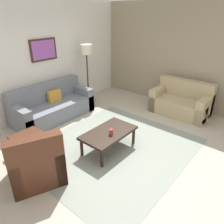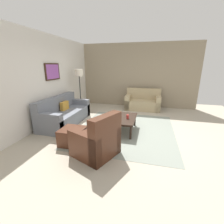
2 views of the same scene
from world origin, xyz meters
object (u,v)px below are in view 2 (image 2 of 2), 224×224
armchair_leather (98,142)px  coffee_table (124,119)px  ottoman (73,136)px  couch_loveseat (143,102)px  framed_artwork (53,72)px  cup (128,117)px  lamp_standing (79,77)px  couch_main (63,114)px

armchair_leather → coffee_table: (1.41, -0.31, 0.05)m
ottoman → couch_loveseat: bearing=-21.6°
ottoman → framed_artwork: bearing=43.5°
coffee_table → ottoman: bearing=135.3°
armchair_leather → coffee_table: armchair_leather is taller
coffee_table → cup: cup is taller
armchair_leather → framed_artwork: framed_artwork is taller
couch_loveseat → lamp_standing: (-1.12, 2.42, 1.11)m
armchair_leather → ottoman: armchair_leather is taller
coffee_table → couch_main: bearing=85.7°
cup → armchair_leather: bearing=163.0°
couch_loveseat → lamp_standing: bearing=114.7°
armchair_leather → framed_artwork: (1.80, 2.16, 1.35)m
armchair_leather → ottoman: (0.32, 0.76, -0.11)m
lamp_standing → framed_artwork: framed_artwork is taller
armchair_leather → coffee_table: size_ratio=0.95×
armchair_leather → ottoman: size_ratio=1.87×
couch_main → coffee_table: couch_main is taller
couch_main → cup: (-0.21, -2.18, 0.16)m
couch_main → lamp_standing: bearing=-1.4°
ottoman → cup: cup is taller
cup → framed_artwork: framed_artwork is taller
couch_main → couch_loveseat: size_ratio=1.40×
ottoman → framed_artwork: (1.48, 1.40, 1.46)m
ottoman → cup: size_ratio=5.14×
framed_artwork → ottoman: bearing=-136.5°
cup → lamp_standing: lamp_standing is taller
armchair_leather → ottoman: 0.83m
ottoman → cup: (1.04, -1.18, 0.26)m
ottoman → coffee_table: 1.53m
armchair_leather → lamp_standing: size_ratio=0.61×
couch_loveseat → cup: (-2.62, 0.27, 0.16)m
ottoman → lamp_standing: 2.97m
framed_artwork → lamp_standing: bearing=-21.9°
coffee_table → armchair_leather: bearing=167.5°
couch_loveseat → armchair_leather: armchair_leather is taller
armchair_leather → cup: armchair_leather is taller
couch_loveseat → ottoman: size_ratio=2.62×
ottoman → framed_artwork: framed_artwork is taller
couch_main → cup: couch_main is taller
couch_main → ottoman: couch_main is taller
ottoman → cup: bearing=-48.7°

